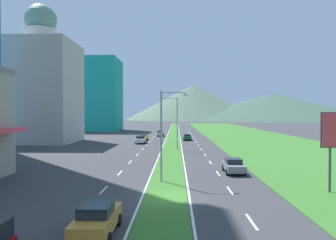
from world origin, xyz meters
name	(u,v)px	position (x,y,z in m)	size (l,w,h in m)	color
ground_plane	(166,198)	(0.00, 0.00, 0.00)	(600.00, 600.00, 0.00)	#38383A
grass_median	(173,137)	(0.00, 60.00, 0.03)	(3.20, 240.00, 0.06)	#387028
grass_verge_right	(253,137)	(20.60, 60.00, 0.03)	(24.00, 240.00, 0.06)	#387028
lane_dash_left_2	(75,220)	(-5.10, -5.11, 0.01)	(0.16, 2.80, 0.01)	silver
lane_dash_left_3	(104,190)	(-5.10, 2.33, 0.01)	(0.16, 2.80, 0.01)	silver
lane_dash_left_4	(120,173)	(-5.10, 9.77, 0.01)	(0.16, 2.80, 0.01)	silver
lane_dash_left_5	(130,162)	(-5.10, 17.22, 0.01)	(0.16, 2.80, 0.01)	silver
lane_dash_left_6	(137,155)	(-5.10, 24.66, 0.01)	(0.16, 2.80, 0.01)	silver
lane_dash_left_7	(142,149)	(-5.10, 32.11, 0.01)	(0.16, 2.80, 0.01)	silver
lane_dash_left_8	(146,145)	(-5.10, 39.55, 0.01)	(0.16, 2.80, 0.01)	silver
lane_dash_left_9	(150,142)	(-5.10, 46.99, 0.01)	(0.16, 2.80, 0.01)	silver
lane_dash_left_10	(152,139)	(-5.10, 54.44, 0.01)	(0.16, 2.80, 0.01)	silver
lane_dash_left_11	(154,137)	(-5.10, 61.88, 0.01)	(0.16, 2.80, 0.01)	silver
lane_dash_left_12	(156,135)	(-5.10, 69.32, 0.01)	(0.16, 2.80, 0.01)	silver
lane_dash_left_13	(157,133)	(-5.10, 76.77, 0.01)	(0.16, 2.80, 0.01)	silver
lane_dash_left_14	(159,132)	(-5.10, 84.21, 0.01)	(0.16, 2.80, 0.01)	silver
lane_dash_left_15	(160,131)	(-5.10, 91.66, 0.01)	(0.16, 2.80, 0.01)	silver
lane_dash_right_2	(252,221)	(5.10, -5.11, 0.01)	(0.16, 2.80, 0.01)	silver
lane_dash_right_3	(230,190)	(5.10, 2.33, 0.01)	(0.16, 2.80, 0.01)	silver
lane_dash_right_4	(218,173)	(5.10, 9.77, 0.01)	(0.16, 2.80, 0.01)	silver
lane_dash_right_5	(210,162)	(5.10, 17.22, 0.01)	(0.16, 2.80, 0.01)	silver
lane_dash_right_6	(205,155)	(5.10, 24.66, 0.01)	(0.16, 2.80, 0.01)	silver
lane_dash_right_7	(201,149)	(5.10, 32.11, 0.01)	(0.16, 2.80, 0.01)	silver
lane_dash_right_8	(198,145)	(5.10, 39.55, 0.01)	(0.16, 2.80, 0.01)	silver
lane_dash_right_9	(196,142)	(5.10, 46.99, 0.01)	(0.16, 2.80, 0.01)	silver
lane_dash_right_10	(194,139)	(5.10, 54.44, 0.01)	(0.16, 2.80, 0.01)	silver
lane_dash_right_11	(193,137)	(5.10, 61.88, 0.01)	(0.16, 2.80, 0.01)	silver
lane_dash_right_12	(191,135)	(5.10, 69.32, 0.01)	(0.16, 2.80, 0.01)	silver
lane_dash_right_13	(190,133)	(5.10, 76.77, 0.01)	(0.16, 2.80, 0.01)	silver
lane_dash_right_14	(189,132)	(5.10, 84.21, 0.01)	(0.16, 2.80, 0.01)	silver
lane_dash_right_15	(188,131)	(5.10, 91.66, 0.01)	(0.16, 2.80, 0.01)	silver
edge_line_median_left	(167,137)	(-1.75, 60.00, 0.01)	(0.16, 240.00, 0.01)	silver
edge_line_median_right	(180,137)	(1.75, 60.00, 0.01)	(0.16, 240.00, 0.01)	silver
domed_building	(41,86)	(-28.28, 45.12, 12.04)	(14.49, 14.49, 29.60)	#B7B2A8
midrise_colored	(95,95)	(-28.60, 92.57, 12.91)	(17.37, 17.37, 25.82)	teal
hill_far_left	(28,107)	(-116.79, 228.68, 11.18)	(137.27, 137.27, 22.35)	#3D5647
hill_far_center	(193,102)	(17.72, 299.76, 17.42)	(135.44, 135.44, 34.85)	#516B56
hill_far_right	(273,107)	(94.61, 292.02, 12.88)	(196.10, 196.10, 25.76)	#3D5647
street_lamp_near	(165,129)	(-0.28, 5.51, 4.77)	(2.59, 0.31, 8.24)	#99999E
street_lamp_mid	(175,120)	(0.57, 31.65, 5.18)	(3.14, 0.49, 8.92)	#99999E
car_0	(97,219)	(-3.25, -7.36, 0.82)	(1.94, 4.49, 1.64)	#C6842D
car_1	(187,137)	(3.33, 51.01, 0.73)	(1.90, 4.14, 1.42)	#0C5128
car_2	(143,137)	(-6.95, 50.92, 0.73)	(1.99, 4.41, 1.40)	yellow
car_3	(141,140)	(-6.60, 42.91, 0.81)	(2.02, 4.56, 1.60)	silver
car_4	(160,133)	(-3.63, 64.77, 0.79)	(1.90, 4.22, 1.53)	#B2B2B7
car_5	(234,166)	(6.76, 10.06, 0.76)	(1.98, 4.32, 1.50)	slate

